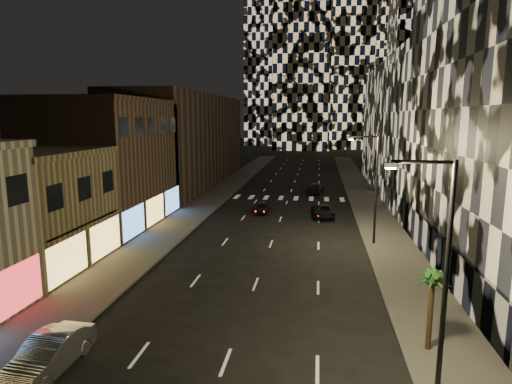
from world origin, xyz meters
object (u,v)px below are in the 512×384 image
(streetlight_near, at_px, (440,263))
(car_dark_midlane, at_px, (262,207))
(streetlight_far, at_px, (373,182))
(car_dark_rightlane, at_px, (323,212))
(car_dark_oncoming, at_px, (315,188))
(palm_tree, at_px, (432,284))
(car_silver_parked, at_px, (48,355))

(streetlight_near, bearing_deg, car_dark_midlane, 109.20)
(streetlight_far, distance_m, car_dark_rightlane, 11.18)
(streetlight_near, xyz_separation_m, streetlight_far, (0.00, 20.00, 0.00))
(streetlight_far, bearing_deg, car_dark_midlane, 134.99)
(car_dark_oncoming, height_order, palm_tree, palm_tree)
(streetlight_near, xyz_separation_m, car_dark_oncoming, (-4.85, 44.47, -4.64))
(streetlight_near, relative_size, car_dark_oncoming, 1.82)
(streetlight_far, height_order, car_dark_oncoming, streetlight_far)
(car_silver_parked, xyz_separation_m, car_dark_oncoming, (10.70, 45.27, -0.07))
(streetlight_far, distance_m, car_silver_parked, 26.37)
(car_dark_oncoming, bearing_deg, streetlight_far, 108.85)
(car_silver_parked, xyz_separation_m, car_dark_midlane, (4.86, 31.49, -0.17))
(car_dark_oncoming, distance_m, palm_tree, 41.72)
(car_silver_parked, distance_m, car_dark_oncoming, 46.51)
(streetlight_near, relative_size, palm_tree, 2.39)
(streetlight_far, bearing_deg, palm_tree, -87.80)
(car_silver_parked, bearing_deg, car_dark_midlane, 82.91)
(streetlight_near, bearing_deg, car_dark_oncoming, 96.23)
(car_silver_parked, relative_size, car_dark_oncoming, 0.96)
(streetlight_far, xyz_separation_m, car_dark_rightlane, (-3.91, 9.36, -4.70))
(car_silver_parked, height_order, car_dark_oncoming, car_silver_parked)
(car_dark_midlane, relative_size, palm_tree, 0.96)
(car_silver_parked, distance_m, palm_tree, 16.87)
(car_silver_parked, distance_m, car_dark_midlane, 31.86)
(streetlight_near, height_order, car_dark_oncoming, streetlight_near)
(car_silver_parked, relative_size, car_dark_rightlane, 1.01)
(streetlight_far, distance_m, car_dark_midlane, 15.85)
(car_silver_parked, xyz_separation_m, car_dark_rightlane, (11.64, 30.16, -0.13))
(car_dark_midlane, bearing_deg, streetlight_near, -70.85)
(car_dark_rightlane, bearing_deg, palm_tree, -85.68)
(car_dark_midlane, xyz_separation_m, car_dark_rightlane, (6.78, -1.33, 0.04))
(streetlight_near, distance_m, car_dark_rightlane, 29.99)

